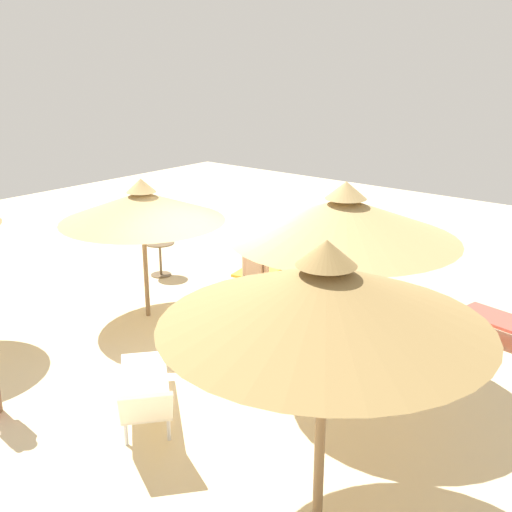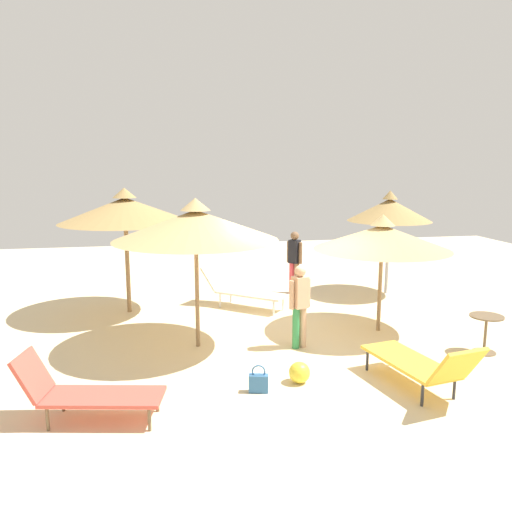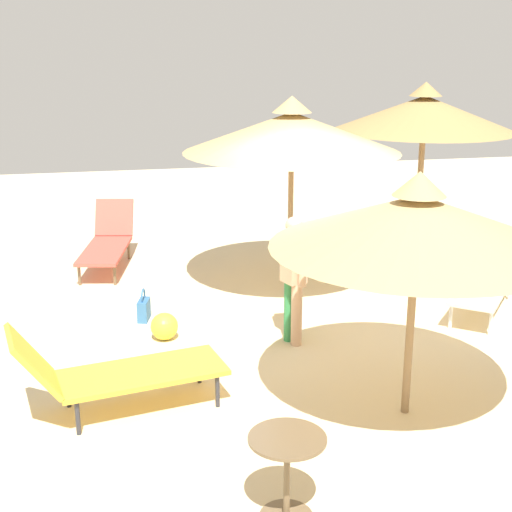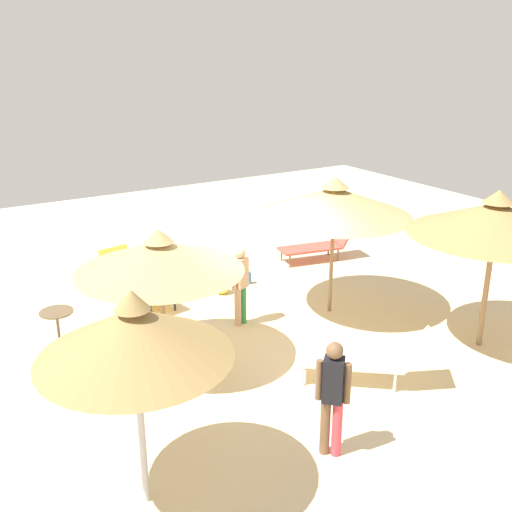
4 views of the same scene
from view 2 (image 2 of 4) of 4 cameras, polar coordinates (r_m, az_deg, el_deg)
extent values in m
cube|color=beige|center=(10.08, 3.73, -9.27)|extent=(24.00, 24.00, 0.10)
cylinder|color=olive|center=(9.32, -6.58, -3.32)|extent=(0.07, 0.07, 2.27)
cone|color=tan|center=(9.13, -6.72, 3.44)|extent=(2.94, 2.94, 0.54)
cone|color=tan|center=(9.09, -6.77, 5.74)|extent=(0.53, 0.53, 0.22)
cylinder|color=olive|center=(10.46, 13.62, -2.78)|extent=(0.08, 0.08, 2.01)
cone|color=tan|center=(10.30, 13.83, 2.03)|extent=(2.66, 2.66, 0.48)
cone|color=tan|center=(10.25, 13.91, 3.92)|extent=(0.48, 0.48, 0.22)
cylinder|color=olive|center=(11.77, -14.11, -0.28)|extent=(0.10, 0.10, 2.45)
cone|color=#997A47|center=(11.62, -14.35, 4.98)|extent=(2.86, 2.86, 0.55)
cone|color=#997A47|center=(11.59, -14.43, 6.82)|extent=(0.52, 0.52, 0.22)
cylinder|color=#B2B2B7|center=(13.52, 14.42, 0.77)|extent=(0.08, 0.08, 2.32)
cone|color=#997A47|center=(13.39, 14.61, 4.98)|extent=(2.11, 2.11, 0.56)
cone|color=#997A47|center=(13.36, 14.68, 6.60)|extent=(0.38, 0.38, 0.22)
cube|color=#CC4C3F|center=(7.18, -16.54, -14.75)|extent=(1.62, 0.90, 0.05)
cylinder|color=brown|center=(7.33, -10.87, -15.51)|extent=(0.04, 0.04, 0.31)
cylinder|color=brown|center=(6.88, -11.75, -17.34)|extent=(0.04, 0.04, 0.31)
cylinder|color=brown|center=(7.68, -20.64, -14.77)|extent=(0.04, 0.04, 0.31)
cylinder|color=brown|center=(7.25, -22.14, -16.41)|extent=(0.04, 0.04, 0.31)
cube|color=#CC4C3F|center=(7.38, -23.56, -12.00)|extent=(0.44, 0.66, 0.57)
cube|color=silver|center=(11.83, -0.53, -4.21)|extent=(1.65, 1.49, 0.05)
cylinder|color=silver|center=(11.77, 3.02, -5.26)|extent=(0.04, 0.04, 0.33)
cylinder|color=silver|center=(11.36, 1.96, -5.83)|extent=(0.04, 0.04, 0.33)
cylinder|color=silver|center=(12.42, -2.81, -4.43)|extent=(0.04, 0.04, 0.33)
cylinder|color=silver|center=(12.02, -4.01, -4.94)|extent=(0.04, 0.04, 0.33)
cube|color=silver|center=(12.28, -4.69, -2.36)|extent=(0.68, 0.71, 0.54)
cube|color=gold|center=(8.26, 16.59, -11.13)|extent=(0.96, 1.70, 0.05)
cylinder|color=#2D2D33|center=(8.68, 12.25, -11.25)|extent=(0.04, 0.04, 0.34)
cylinder|color=#2D2D33|center=(8.99, 15.27, -10.62)|extent=(0.04, 0.04, 0.34)
cylinder|color=#2D2D33|center=(7.70, 18.00, -14.42)|extent=(0.04, 0.04, 0.34)
cylinder|color=#2D2D33|center=(8.04, 21.16, -13.51)|extent=(0.04, 0.04, 0.34)
cube|color=gold|center=(7.47, 21.46, -11.32)|extent=(0.73, 0.54, 0.57)
cylinder|color=tan|center=(9.47, 5.22, -7.85)|extent=(0.13, 0.13, 0.76)
cylinder|color=#338C4C|center=(9.39, 4.46, -8.00)|extent=(0.13, 0.13, 0.76)
cube|color=tan|center=(9.24, 4.90, -4.02)|extent=(0.31, 0.29, 0.57)
sphere|color=tan|center=(9.15, 4.94, -1.67)|extent=(0.21, 0.21, 0.21)
cylinder|color=tan|center=(9.35, 5.78, -4.04)|extent=(0.09, 0.09, 0.52)
cylinder|color=tan|center=(9.15, 3.99, -4.32)|extent=(0.09, 0.09, 0.52)
cylinder|color=brown|center=(13.25, 4.54, -2.48)|extent=(0.13, 0.13, 0.79)
cylinder|color=#D83F4C|center=(13.33, 3.98, -2.40)|extent=(0.13, 0.13, 0.79)
cube|color=black|center=(13.15, 4.30, 0.51)|extent=(0.33, 0.33, 0.59)
sphere|color=brown|center=(13.09, 4.32, 2.25)|extent=(0.21, 0.21, 0.21)
cylinder|color=brown|center=(13.07, 4.96, 0.32)|extent=(0.09, 0.09, 0.55)
cylinder|color=brown|center=(13.25, 3.64, 0.47)|extent=(0.09, 0.09, 0.55)
cube|color=#336699|center=(7.76, 0.29, -13.96)|extent=(0.31, 0.19, 0.27)
torus|color=#336699|center=(7.68, 0.29, -12.71)|extent=(0.21, 0.07, 0.21)
cylinder|color=brown|center=(9.92, 24.25, -6.13)|extent=(0.58, 0.58, 0.02)
cylinder|color=brown|center=(10.02, 24.11, -8.01)|extent=(0.05, 0.05, 0.66)
cylinder|color=brown|center=(10.12, 23.97, -9.73)|extent=(0.41, 0.41, 0.02)
sphere|color=yellow|center=(8.07, 4.85, -12.77)|extent=(0.33, 0.33, 0.33)
camera|label=1|loc=(16.10, -23.49, 12.75)|focal=44.21mm
camera|label=3|loc=(12.06, 46.78, 7.83)|focal=51.01mm
camera|label=4|loc=(19.08, 13.07, 15.00)|focal=41.59mm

